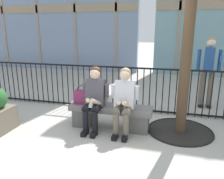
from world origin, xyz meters
name	(u,v)px	position (x,y,z in m)	size (l,w,h in m)	color
ground_plane	(111,127)	(0.00, 0.00, 0.00)	(60.00, 60.00, 0.00)	#B2ADA3
stone_bench	(111,114)	(0.00, 0.00, 0.27)	(1.60, 0.44, 0.45)	slate
seated_person_with_phone	(94,97)	(-0.29, -0.13, 0.65)	(0.52, 0.66, 1.21)	black
seated_person_companion	(124,99)	(0.29, -0.13, 0.65)	(0.52, 0.66, 1.21)	#6B6051
handbag_on_bench	(82,97)	(-0.58, -0.01, 0.59)	(0.31, 0.16, 0.38)	#7A234C
bystander_at_railing	(208,67)	(1.96, 1.78, 1.00)	(0.55, 0.41, 1.71)	#6B6051
plaza_railing	(122,89)	(0.00, 1.00, 0.53)	(7.70, 0.04, 1.06)	black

